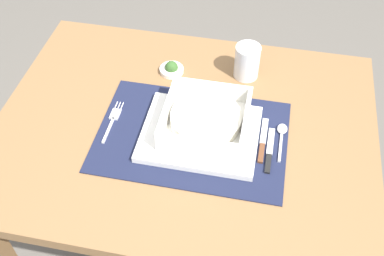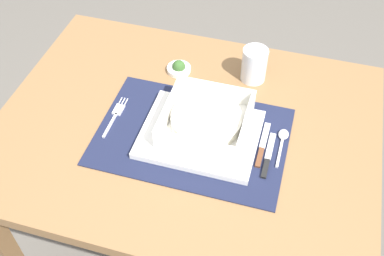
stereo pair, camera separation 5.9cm
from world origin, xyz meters
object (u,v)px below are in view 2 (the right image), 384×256
Objects in this scene: fork at (116,114)px; spoon at (283,138)px; bread_knife at (262,147)px; condiment_saucer at (179,68)px; porridge_bowl at (206,121)px; dining_table at (186,154)px; butter_knife at (268,158)px; drinking_glass at (254,66)px.

spoon is (0.40, 0.03, 0.00)m from fork.
condiment_saucer reaches higher than bread_knife.
porridge_bowl is at bearing -56.76° from condiment_saucer.
bread_knife is 0.34m from condiment_saucer.
dining_table is 0.23m from condiment_saucer.
butter_knife is at bearing -13.12° from dining_table.
spoon is at bearing 47.81° from bread_knife.
dining_table is 14.26× the size of condiment_saucer.
bread_knife is (-0.04, -0.04, -0.00)m from spoon.
porridge_bowl reaches higher than spoon.
condiment_saucer is (-0.26, 0.21, 0.00)m from bread_knife.
spoon is at bearing 5.18° from fork.
butter_knife is (0.21, -0.05, 0.12)m from dining_table.
drinking_glass reaches higher than butter_knife.
dining_table is 6.69× the size of bread_knife.
drinking_glass is (-0.11, 0.20, 0.03)m from spoon.
fork is 0.41m from spoon.
condiment_saucer is (-0.28, 0.24, 0.00)m from butter_knife.
butter_knife is 0.03m from bread_knife.
butter_knife is 0.98× the size of bread_knife.
spoon reaches higher than fork.
porridge_bowl is 0.18m from spoon.
spoon is at bearing -29.06° from condiment_saucer.
bread_knife reaches higher than dining_table.
bread_knife reaches higher than fork.
butter_knife is at bearing -71.89° from drinking_glass.
porridge_bowl reaches higher than condiment_saucer.
porridge_bowl is (0.05, -0.01, 0.15)m from dining_table.
bread_knife is (0.14, -0.01, -0.03)m from porridge_bowl.
porridge_bowl is 3.01× the size of condiment_saucer.
drinking_glass is at bearing 120.94° from spoon.
drinking_glass is at bearing 60.11° from dining_table.
drinking_glass is (-0.07, 0.23, 0.03)m from bread_knife.
fork is 0.38m from butter_knife.
porridge_bowl reaches higher than fork.
porridge_bowl is at bearing -170.33° from spoon.
bread_knife is (0.19, -0.02, 0.12)m from dining_table.
porridge_bowl is 0.23m from condiment_saucer.
drinking_glass is 0.20m from condiment_saucer.
fork reaches higher than dining_table.
condiment_saucer reaches higher than spoon.
drinking_glass is at bearing 7.54° from condiment_saucer.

